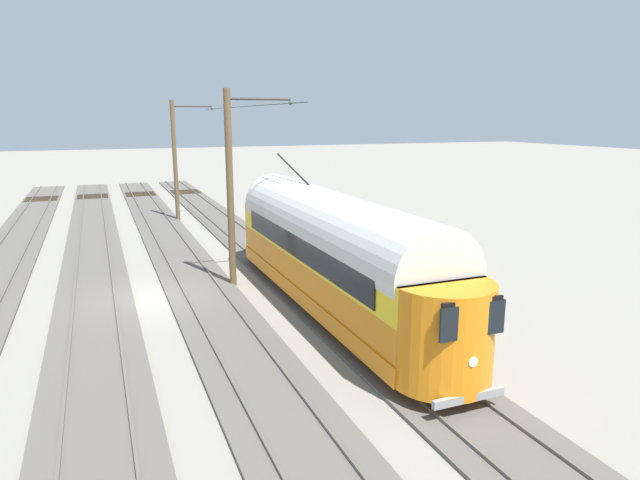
% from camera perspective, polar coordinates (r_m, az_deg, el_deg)
% --- Properties ---
extents(ground_plane, '(220.00, 220.00, 0.00)m').
position_cam_1_polar(ground_plane, '(22.39, -17.02, -5.89)').
color(ground_plane, gray).
extents(track_streetcar_siding, '(2.80, 80.00, 0.18)m').
position_cam_1_polar(track_streetcar_siding, '(23.85, -2.58, -4.08)').
color(track_streetcar_siding, '#56514C').
rests_on(track_streetcar_siding, ground).
extents(track_adjacent_siding, '(2.80, 80.00, 0.18)m').
position_cam_1_polar(track_adjacent_siding, '(22.90, -12.10, -5.06)').
color(track_adjacent_siding, '#56514C').
rests_on(track_adjacent_siding, ground).
extents(track_third_siding, '(2.80, 80.00, 0.18)m').
position_cam_1_polar(track_third_siding, '(22.62, -22.18, -5.95)').
color(track_third_siding, '#56514C').
rests_on(track_third_siding, ground).
extents(vintage_streetcar, '(2.65, 16.51, 5.13)m').
position_cam_1_polar(vintage_streetcar, '(19.80, 1.09, -0.93)').
color(vintage_streetcar, orange).
rests_on(vintage_streetcar, ground).
extents(catenary_pole_foreground, '(2.83, 0.28, 7.97)m').
position_cam_1_polar(catenary_pole_foreground, '(38.52, -14.61, 8.08)').
color(catenary_pole_foreground, brown).
rests_on(catenary_pole_foreground, ground).
extents(catenary_pole_mid_near, '(2.83, 0.28, 7.97)m').
position_cam_1_polar(catenary_pole_mid_near, '(22.68, -9.08, 5.49)').
color(catenary_pole_mid_near, brown).
rests_on(catenary_pole_mid_near, ground).
extents(overhead_wire_run, '(2.62, 20.15, 0.18)m').
position_cam_1_polar(overhead_wire_run, '(31.54, -8.55, 13.41)').
color(overhead_wire_run, black).
rests_on(overhead_wire_run, ground).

